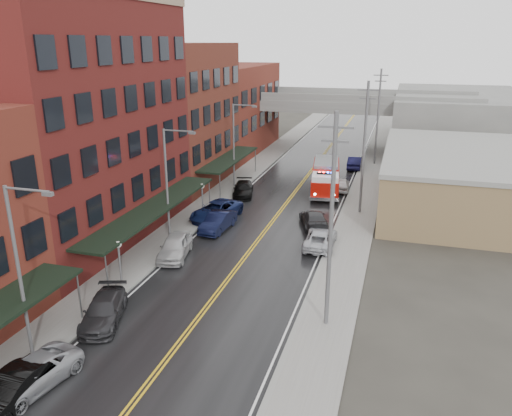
# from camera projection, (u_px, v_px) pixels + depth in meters

# --- Properties ---
(road) EXTENTS (11.00, 160.00, 0.02)m
(road) POSITION_uv_depth(u_px,v_px,m) (271.00, 224.00, 43.72)
(road) COLOR black
(road) RESTS_ON ground
(sidewalk_left) EXTENTS (3.00, 160.00, 0.15)m
(sidewalk_left) POSITION_uv_depth(u_px,v_px,m) (194.00, 215.00, 45.66)
(sidewalk_left) COLOR slate
(sidewalk_left) RESTS_ON ground
(sidewalk_right) EXTENTS (3.00, 160.00, 0.15)m
(sidewalk_right) POSITION_uv_depth(u_px,v_px,m) (355.00, 231.00, 41.73)
(sidewalk_right) COLOR slate
(sidewalk_right) RESTS_ON ground
(curb_left) EXTENTS (0.30, 160.00, 0.15)m
(curb_left) POSITION_uv_depth(u_px,v_px,m) (211.00, 217.00, 45.21)
(curb_left) COLOR gray
(curb_left) RESTS_ON ground
(curb_right) EXTENTS (0.30, 160.00, 0.15)m
(curb_right) POSITION_uv_depth(u_px,v_px,m) (335.00, 229.00, 42.17)
(curb_right) COLOR gray
(curb_right) RESTS_ON ground
(brick_building_b) EXTENTS (9.00, 20.00, 18.00)m
(brick_building_b) POSITION_uv_depth(u_px,v_px,m) (80.00, 127.00, 38.06)
(brick_building_b) COLOR #541716
(brick_building_b) RESTS_ON ground
(brick_building_c) EXTENTS (9.00, 15.00, 15.00)m
(brick_building_c) POSITION_uv_depth(u_px,v_px,m) (179.00, 115.00, 54.44)
(brick_building_c) COLOR #5C281B
(brick_building_c) RESTS_ON ground
(brick_building_far) EXTENTS (9.00, 20.00, 12.00)m
(brick_building_far) POSITION_uv_depth(u_px,v_px,m) (231.00, 109.00, 70.82)
(brick_building_far) COLOR maroon
(brick_building_far) RESTS_ON ground
(tan_building) EXTENTS (14.00, 22.00, 5.00)m
(tan_building) POSITION_uv_depth(u_px,v_px,m) (459.00, 181.00, 47.70)
(tan_building) COLOR olive
(tan_building) RESTS_ON ground
(right_far_block) EXTENTS (18.00, 30.00, 8.00)m
(right_far_block) POSITION_uv_depth(u_px,v_px,m) (457.00, 120.00, 73.94)
(right_far_block) COLOR slate
(right_far_block) RESTS_ON ground
(awning_1) EXTENTS (2.60, 18.00, 3.09)m
(awning_1) POSITION_uv_depth(u_px,v_px,m) (154.00, 208.00, 38.42)
(awning_1) COLOR black
(awning_1) RESTS_ON ground
(awning_2) EXTENTS (2.60, 13.00, 3.09)m
(awning_2) POSITION_uv_depth(u_px,v_px,m) (229.00, 159.00, 54.32)
(awning_2) COLOR black
(awning_2) RESTS_ON ground
(globe_lamp_1) EXTENTS (0.44, 0.44, 3.12)m
(globe_lamp_1) POSITION_uv_depth(u_px,v_px,m) (119.00, 253.00, 31.98)
(globe_lamp_1) COLOR #59595B
(globe_lamp_1) RESTS_ON ground
(globe_lamp_2) EXTENTS (0.44, 0.44, 3.12)m
(globe_lamp_2) POSITION_uv_depth(u_px,v_px,m) (202.00, 192.00, 44.70)
(globe_lamp_2) COLOR #59595B
(globe_lamp_2) RESTS_ON ground
(street_lamp_0) EXTENTS (2.64, 0.22, 9.00)m
(street_lamp_0) POSITION_uv_depth(u_px,v_px,m) (22.00, 263.00, 23.83)
(street_lamp_0) COLOR #59595B
(street_lamp_0) RESTS_ON ground
(street_lamp_1) EXTENTS (2.64, 0.22, 9.00)m
(street_lamp_1) POSITION_uv_depth(u_px,v_px,m) (169.00, 178.00, 38.37)
(street_lamp_1) COLOR #59595B
(street_lamp_1) RESTS_ON ground
(street_lamp_2) EXTENTS (2.64, 0.22, 9.00)m
(street_lamp_2) POSITION_uv_depth(u_px,v_px,m) (236.00, 140.00, 52.91)
(street_lamp_2) COLOR #59595B
(street_lamp_2) RESTS_ON ground
(utility_pole_0) EXTENTS (1.80, 0.24, 12.00)m
(utility_pole_0) POSITION_uv_depth(u_px,v_px,m) (331.00, 220.00, 26.14)
(utility_pole_0) COLOR #59595B
(utility_pole_0) RESTS_ON ground
(utility_pole_1) EXTENTS (1.80, 0.24, 12.00)m
(utility_pole_1) POSITION_uv_depth(u_px,v_px,m) (364.00, 146.00, 44.31)
(utility_pole_1) COLOR #59595B
(utility_pole_1) RESTS_ON ground
(utility_pole_2) EXTENTS (1.80, 0.24, 12.00)m
(utility_pole_2) POSITION_uv_depth(u_px,v_px,m) (378.00, 116.00, 62.48)
(utility_pole_2) COLOR #59595B
(utility_pole_2) RESTS_ON ground
(overpass) EXTENTS (40.00, 10.00, 7.50)m
(overpass) POSITION_uv_depth(u_px,v_px,m) (329.00, 109.00, 70.88)
(overpass) COLOR slate
(overpass) RESTS_ON ground
(fire_truck) EXTENTS (4.37, 8.92, 3.15)m
(fire_truck) POSITION_uv_depth(u_px,v_px,m) (326.00, 177.00, 52.20)
(fire_truck) COLOR #A20F07
(fire_truck) RESTS_ON ground
(parked_car_left_1) EXTENTS (1.64, 4.49, 1.47)m
(parked_car_left_1) POSITION_uv_depth(u_px,v_px,m) (12.00, 391.00, 21.79)
(parked_car_left_1) COLOR black
(parked_car_left_1) RESTS_ON ground
(parked_car_left_2) EXTENTS (3.15, 5.24, 1.36)m
(parked_car_left_2) POSITION_uv_depth(u_px,v_px,m) (30.00, 376.00, 22.86)
(parked_car_left_2) COLOR gray
(parked_car_left_2) RESTS_ON ground
(parked_car_left_3) EXTENTS (3.43, 5.28, 1.42)m
(parked_car_left_3) POSITION_uv_depth(u_px,v_px,m) (104.00, 310.00, 28.31)
(parked_car_left_3) COLOR #272629
(parked_car_left_3) RESTS_ON ground
(parked_car_left_4) EXTENTS (2.84, 5.10, 1.64)m
(parked_car_left_4) POSITION_uv_depth(u_px,v_px,m) (175.00, 246.00, 36.81)
(parked_car_left_4) COLOR #B2B2B2
(parked_car_left_4) RESTS_ON ground
(parked_car_left_5) EXTENTS (2.00, 4.81, 1.55)m
(parked_car_left_5) POSITION_uv_depth(u_px,v_px,m) (218.00, 222.00, 41.97)
(parked_car_left_5) COLOR black
(parked_car_left_5) RESTS_ON ground
(parked_car_left_6) EXTENTS (3.91, 6.19, 1.59)m
(parked_car_left_6) POSITION_uv_depth(u_px,v_px,m) (216.00, 211.00, 44.61)
(parked_car_left_6) COLOR #141F4C
(parked_car_left_6) RESTS_ON ground
(parked_car_left_7) EXTENTS (3.08, 5.12, 1.39)m
(parked_car_left_7) POSITION_uv_depth(u_px,v_px,m) (243.00, 189.00, 51.39)
(parked_car_left_7) COLOR black
(parked_car_left_7) RESTS_ON ground
(parked_car_right_0) EXTENTS (2.38, 4.94, 1.36)m
(parked_car_right_0) POSITION_uv_depth(u_px,v_px,m) (320.00, 239.00, 38.63)
(parked_car_right_0) COLOR #B4B6BC
(parked_car_right_0) RESTS_ON ground
(parked_car_right_1) EXTENTS (3.58, 5.42, 1.46)m
(parked_car_right_1) POSITION_uv_depth(u_px,v_px,m) (314.00, 219.00, 42.67)
(parked_car_right_1) COLOR #28282B
(parked_car_right_1) RESTS_ON ground
(parked_car_right_2) EXTENTS (2.00, 4.22, 1.39)m
(parked_car_right_2) POSITION_uv_depth(u_px,v_px,m) (341.00, 184.00, 53.06)
(parked_car_right_2) COLOR silver
(parked_car_right_2) RESTS_ON ground
(parked_car_right_3) EXTENTS (1.72, 4.74, 1.55)m
(parked_car_right_3) POSITION_uv_depth(u_px,v_px,m) (355.00, 162.00, 62.29)
(parked_car_right_3) COLOR black
(parked_car_right_3) RESTS_ON ground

